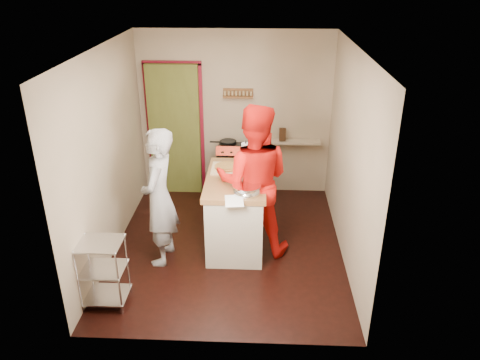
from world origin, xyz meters
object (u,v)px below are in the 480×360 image
stove (237,173)px  wire_shelving (103,270)px  person_red (253,181)px  person_stripe (159,198)px  island (236,209)px

stove → wire_shelving: size_ratio=1.26×
stove → person_red: bearing=-79.1°
stove → person_stripe: 1.99m
stove → island: size_ratio=0.69×
wire_shelving → person_stripe: (0.47, 0.88, 0.44)m
stove → wire_shelving: bearing=-116.9°
island → person_red: bearing=-28.2°
person_stripe → person_red: size_ratio=0.89×
stove → person_stripe: bearing=-116.2°
wire_shelving → person_red: bearing=36.3°
wire_shelving → island: island is taller
island → person_stripe: bearing=-155.5°
island → person_stripe: (-0.92, -0.42, 0.37)m
person_stripe → island: bearing=118.9°
wire_shelving → island: size_ratio=0.55×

